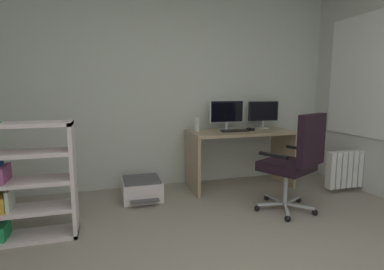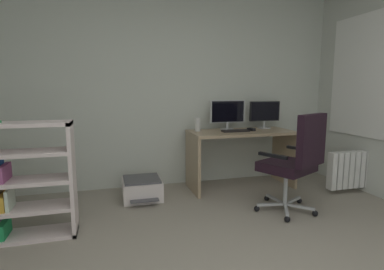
# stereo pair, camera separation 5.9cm
# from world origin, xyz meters

# --- Properties ---
(wall_back) EXTENTS (4.54, 0.10, 2.63)m
(wall_back) POSITION_xyz_m (0.00, 2.74, 1.32)
(wall_back) COLOR silver
(wall_back) RESTS_ON ground
(window_pane) EXTENTS (0.01, 1.17, 1.40)m
(window_pane) POSITION_xyz_m (2.27, 1.75, 1.42)
(window_pane) COLOR white
(window_frame) EXTENTS (0.02, 1.25, 1.48)m
(window_frame) POSITION_xyz_m (2.26, 1.75, 1.42)
(window_frame) COLOR white
(desk) EXTENTS (1.32, 0.60, 0.74)m
(desk) POSITION_xyz_m (0.86, 2.31, 0.53)
(desk) COLOR tan
(desk) RESTS_ON ground
(monitor_main) EXTENTS (0.47, 0.18, 0.38)m
(monitor_main) POSITION_xyz_m (0.73, 2.47, 0.96)
(monitor_main) COLOR #B2B5B7
(monitor_main) RESTS_ON desk
(monitor_secondary) EXTENTS (0.43, 0.18, 0.36)m
(monitor_secondary) POSITION_xyz_m (1.27, 2.47, 0.95)
(monitor_secondary) COLOR #B2B5B7
(monitor_secondary) RESTS_ON desk
(keyboard) EXTENTS (0.34, 0.14, 0.02)m
(keyboard) POSITION_xyz_m (0.76, 2.26, 0.75)
(keyboard) COLOR black
(keyboard) RESTS_ON desk
(computer_mouse) EXTENTS (0.08, 0.11, 0.03)m
(computer_mouse) POSITION_xyz_m (0.99, 2.29, 0.75)
(computer_mouse) COLOR black
(computer_mouse) RESTS_ON desk
(desktop_speaker) EXTENTS (0.07, 0.07, 0.17)m
(desktop_speaker) POSITION_xyz_m (0.32, 2.42, 0.82)
(desktop_speaker) COLOR silver
(desktop_speaker) RESTS_ON desk
(office_chair) EXTENTS (0.65, 0.68, 1.03)m
(office_chair) POSITION_xyz_m (1.03, 1.37, 0.57)
(office_chair) COLOR #B7BABC
(office_chair) RESTS_ON ground
(bookshelf) EXTENTS (0.89, 0.29, 0.99)m
(bookshelf) POSITION_xyz_m (-1.61, 1.53, 0.46)
(bookshelf) COLOR silver
(bookshelf) RESTS_ON ground
(printer) EXTENTS (0.44, 0.52, 0.24)m
(printer) POSITION_xyz_m (-0.42, 2.21, 0.12)
(printer) COLOR silver
(printer) RESTS_ON ground
(radiator) EXTENTS (0.81, 0.10, 0.45)m
(radiator) POSITION_xyz_m (2.17, 1.75, 0.29)
(radiator) COLOR white
(radiator) RESTS_ON ground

